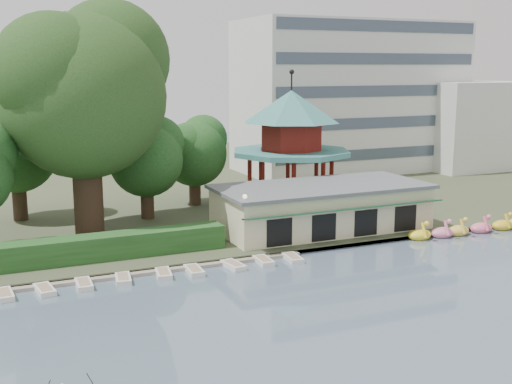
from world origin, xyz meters
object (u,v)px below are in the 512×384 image
boathouse (321,207)px  pavilion (291,136)px  dock (72,280)px  big_tree (84,84)px

boathouse → pavilion: size_ratio=1.38×
dock → pavilion: 29.14m
dock → pavilion: size_ratio=2.52×
dock → big_tree: 17.24m
pavilion → big_tree: size_ratio=0.69×
pavilion → big_tree: (-20.82, -3.78, 5.51)m
dock → boathouse: (22.00, 4.77, 2.25)m
pavilion → boathouse: bearing=-101.3°
dock → boathouse: size_ratio=1.83×
pavilion → big_tree: 21.86m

